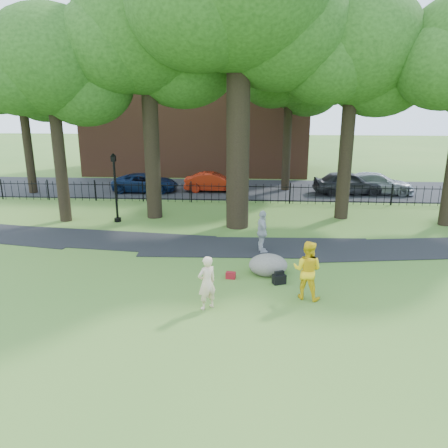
# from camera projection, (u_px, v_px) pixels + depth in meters

# --- Properties ---
(ground) EXTENTS (120.00, 120.00, 0.00)m
(ground) POSITION_uv_depth(u_px,v_px,m) (230.00, 285.00, 15.16)
(ground) COLOR #3E6E26
(ground) RESTS_ON ground
(footpath) EXTENTS (36.07, 3.85, 0.03)m
(footpath) POSITION_uv_depth(u_px,v_px,m) (258.00, 248.00, 18.83)
(footpath) COLOR black
(footpath) RESTS_ON ground
(street) EXTENTS (80.00, 7.00, 0.02)m
(street) POSITION_uv_depth(u_px,v_px,m) (242.00, 189.00, 30.47)
(street) COLOR black
(street) RESTS_ON ground
(iron_fence) EXTENTS (44.00, 0.04, 1.20)m
(iron_fence) POSITION_uv_depth(u_px,v_px,m) (240.00, 193.00, 26.48)
(iron_fence) COLOR black
(iron_fence) RESTS_ON ground
(brick_building) EXTENTS (18.00, 8.00, 12.00)m
(brick_building) POSITION_uv_depth(u_px,v_px,m) (198.00, 99.00, 36.67)
(brick_building) COLOR brown
(brick_building) RESTS_ON ground
(big_tree) EXTENTS (10.08, 8.61, 14.37)m
(big_tree) POSITION_uv_depth(u_px,v_px,m) (242.00, 4.00, 19.06)
(big_tree) COLOR black
(big_tree) RESTS_ON ground
(tree_row) EXTENTS (26.82, 7.96, 12.42)m
(tree_row) POSITION_uv_depth(u_px,v_px,m) (250.00, 55.00, 20.85)
(tree_row) COLOR black
(tree_row) RESTS_ON ground
(woman) EXTENTS (0.74, 0.71, 1.71)m
(woman) POSITION_uv_depth(u_px,v_px,m) (207.00, 283.00, 13.24)
(woman) COLOR beige
(woman) RESTS_ON ground
(man) EXTENTS (1.14, 1.03, 1.94)m
(man) POSITION_uv_depth(u_px,v_px,m) (307.00, 270.00, 13.91)
(man) COLOR yellow
(man) RESTS_ON ground
(pedestrian) EXTENTS (0.70, 1.14, 1.80)m
(pedestrian) POSITION_uv_depth(u_px,v_px,m) (262.00, 232.00, 18.00)
(pedestrian) COLOR #ADAEB2
(pedestrian) RESTS_ON ground
(boulder) EXTENTS (1.60, 1.32, 0.83)m
(boulder) POSITION_uv_depth(u_px,v_px,m) (268.00, 264.00, 15.94)
(boulder) COLOR #666355
(boulder) RESTS_ON ground
(lamppost) EXTENTS (0.35, 0.35, 3.56)m
(lamppost) POSITION_uv_depth(u_px,v_px,m) (116.00, 189.00, 22.22)
(lamppost) COLOR black
(lamppost) RESTS_ON ground
(backpack) EXTENTS (0.51, 0.42, 0.33)m
(backpack) POSITION_uv_depth(u_px,v_px,m) (279.00, 279.00, 15.20)
(backpack) COLOR black
(backpack) RESTS_ON ground
(red_bag) EXTENTS (0.37, 0.26, 0.23)m
(red_bag) POSITION_uv_depth(u_px,v_px,m) (231.00, 275.00, 15.64)
(red_bag) COLOR maroon
(red_bag) RESTS_ON ground
(red_sedan) EXTENTS (3.96, 1.52, 1.29)m
(red_sedan) POSITION_uv_depth(u_px,v_px,m) (213.00, 182.00, 29.64)
(red_sedan) COLOR #A11F0C
(red_sedan) RESTS_ON ground
(navy_van) EXTENTS (4.44, 2.14, 1.22)m
(navy_van) POSITION_uv_depth(u_px,v_px,m) (145.00, 183.00, 29.61)
(navy_van) COLOR #0C1C3C
(navy_van) RESTS_ON ground
(grey_car) EXTENTS (4.65, 2.24, 1.53)m
(grey_car) POSITION_uv_depth(u_px,v_px,m) (348.00, 183.00, 28.81)
(grey_car) COLOR black
(grey_car) RESTS_ON ground
(silver_car) EXTENTS (4.91, 2.40, 1.38)m
(silver_car) POSITION_uv_depth(u_px,v_px,m) (377.00, 183.00, 28.97)
(silver_car) COLOR gray
(silver_car) RESTS_ON ground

